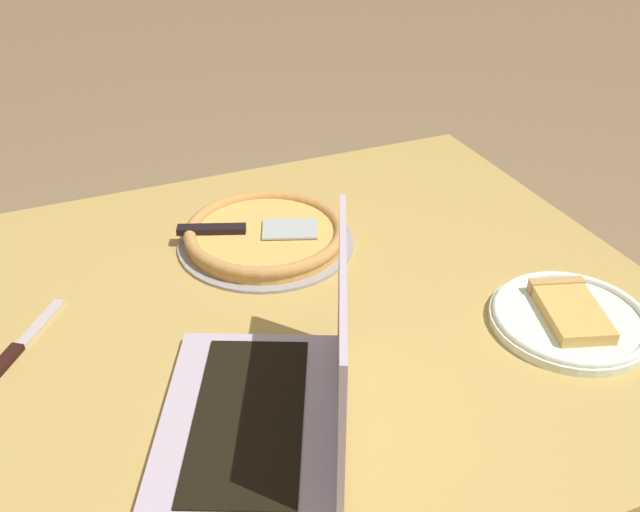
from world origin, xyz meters
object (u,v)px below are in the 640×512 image
dining_table (297,334)px  pizza_plate (570,317)px  laptop (280,396)px  table_knife (17,348)px  pizza_tray (265,235)px

dining_table → pizza_plate: (0.38, -0.20, 0.07)m
dining_table → pizza_plate: 0.43m
laptop → table_knife: (-0.31, 0.30, -0.05)m
pizza_plate → table_knife: (-0.80, 0.27, -0.01)m
pizza_plate → table_knife: 0.84m
pizza_plate → pizza_tray: (-0.36, 0.41, 0.01)m
laptop → pizza_tray: 0.46m
table_knife → pizza_tray: bearing=18.0°
dining_table → laptop: laptop is taller
dining_table → pizza_plate: size_ratio=4.83×
dining_table → pizza_tray: bearing=84.7°
pizza_tray → table_knife: 0.46m
laptop → pizza_tray: (0.13, 0.44, -0.03)m
dining_table → table_knife: table_knife is taller
laptop → pizza_plate: 0.49m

